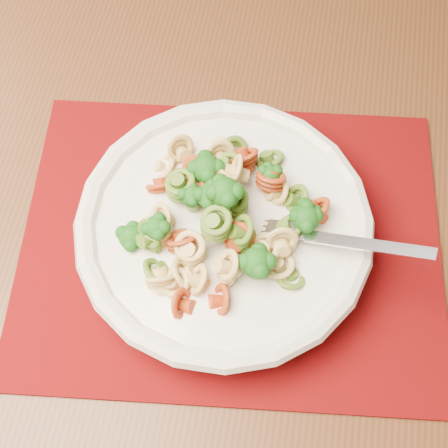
{
  "coord_description": "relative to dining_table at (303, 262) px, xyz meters",
  "views": [
    {
      "loc": [
        0.62,
        -0.44,
        1.33
      ],
      "look_at": [
        0.63,
        -0.19,
        0.82
      ],
      "focal_mm": 50.0,
      "sensor_mm": 36.0,
      "label": 1
    }
  ],
  "objects": [
    {
      "name": "dining_table",
      "position": [
        0.0,
        0.0,
        0.0
      ],
      "size": [
        1.38,
        1.02,
        0.78
      ],
      "rotation": [
        0.0,
        0.0,
        -0.18
      ],
      "color": "#4B2D15",
      "rests_on": "ground"
    },
    {
      "name": "placemat",
      "position": [
        -0.09,
        -0.03,
        0.12
      ],
      "size": [
        0.42,
        0.34,
        0.0
      ],
      "primitive_type": "cube",
      "rotation": [
        0.0,
        0.0,
        -0.07
      ],
      "color": "#550503",
      "rests_on": "dining_table"
    },
    {
      "name": "fork",
      "position": [
        -0.04,
        -0.04,
        0.17
      ],
      "size": [
        0.18,
        0.08,
        0.08
      ],
      "primitive_type": null,
      "rotation": [
        0.0,
        -0.35,
        -0.35
      ],
      "color": "silver",
      "rests_on": "pasta_bowl"
    },
    {
      "name": "pasta_broccoli_heap",
      "position": [
        -0.09,
        -0.03,
        0.17
      ],
      "size": [
        0.23,
        0.23,
        0.06
      ],
      "primitive_type": null,
      "color": "#D9BB6B",
      "rests_on": "pasta_bowl"
    },
    {
      "name": "pasta_bowl",
      "position": [
        -0.09,
        -0.03,
        0.16
      ],
      "size": [
        0.27,
        0.27,
        0.05
      ],
      "color": "silver",
      "rests_on": "placemat"
    }
  ]
}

